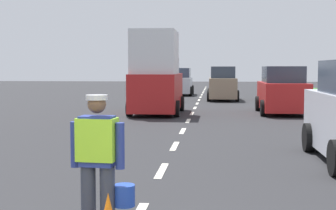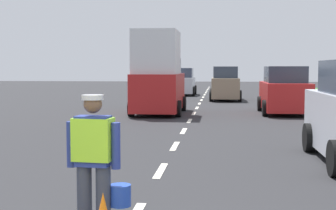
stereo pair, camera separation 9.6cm
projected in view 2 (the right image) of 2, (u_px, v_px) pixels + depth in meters
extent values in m
plane|color=#28282B|center=(197.00, 108.00, 24.61)|extent=(96.00, 96.00, 0.00)
cube|color=silver|center=(161.00, 171.00, 9.44)|extent=(0.14, 1.40, 0.01)
cube|color=silver|center=(175.00, 146.00, 12.41)|extent=(0.14, 1.40, 0.01)
cube|color=silver|center=(184.00, 131.00, 15.39)|extent=(0.14, 1.40, 0.01)
cube|color=silver|center=(189.00, 121.00, 18.36)|extent=(0.14, 1.40, 0.01)
cube|color=silver|center=(194.00, 113.00, 21.34)|extent=(0.14, 1.40, 0.01)
cube|color=silver|center=(197.00, 108.00, 24.31)|extent=(0.14, 1.40, 0.01)
cube|color=silver|center=(199.00, 104.00, 27.29)|extent=(0.14, 1.40, 0.01)
cube|color=silver|center=(201.00, 100.00, 30.26)|extent=(0.14, 1.40, 0.01)
cube|color=silver|center=(203.00, 97.00, 33.23)|extent=(0.14, 1.40, 0.01)
cube|color=silver|center=(205.00, 95.00, 36.21)|extent=(0.14, 1.40, 0.01)
cube|color=silver|center=(206.00, 93.00, 39.18)|extent=(0.14, 1.40, 0.01)
cube|color=silver|center=(207.00, 91.00, 42.16)|extent=(0.14, 1.40, 0.01)
cube|color=silver|center=(208.00, 90.00, 45.13)|extent=(0.14, 1.40, 0.01)
cube|color=silver|center=(208.00, 88.00, 48.11)|extent=(0.14, 1.40, 0.01)
cube|color=silver|center=(209.00, 87.00, 51.08)|extent=(0.14, 1.40, 0.01)
cylinder|color=#383D4C|center=(84.00, 199.00, 5.89)|extent=(0.18, 0.18, 0.82)
cylinder|color=#383D4C|center=(103.00, 200.00, 5.84)|extent=(0.18, 0.18, 0.82)
cube|color=navy|center=(93.00, 141.00, 5.81)|extent=(0.42, 0.28, 0.60)
cube|color=#A5EA33|center=(93.00, 139.00, 5.81)|extent=(0.49, 0.32, 0.51)
cylinder|color=navy|center=(71.00, 144.00, 5.87)|extent=(0.11, 0.11, 0.55)
cylinder|color=navy|center=(116.00, 146.00, 5.76)|extent=(0.11, 0.11, 0.55)
sphere|color=brown|center=(93.00, 104.00, 5.78)|extent=(0.22, 0.22, 0.22)
cylinder|color=silver|center=(93.00, 97.00, 5.77)|extent=(0.26, 0.26, 0.06)
cylinder|color=#2347B7|center=(120.00, 195.00, 5.90)|extent=(0.26, 0.26, 0.26)
cube|color=red|center=(159.00, 92.00, 21.29)|extent=(1.90, 4.60, 1.56)
cube|color=#2D3847|center=(161.00, 66.00, 22.00)|extent=(1.67, 1.61, 0.70)
cube|color=silver|center=(156.00, 52.00, 20.36)|extent=(1.81, 2.53, 1.80)
cylinder|color=black|center=(178.00, 109.00, 19.82)|extent=(0.22, 0.68, 0.68)
cylinder|color=black|center=(131.00, 108.00, 20.02)|extent=(0.22, 0.68, 0.68)
cylinder|color=black|center=(183.00, 104.00, 22.65)|extent=(0.22, 0.68, 0.68)
cylinder|color=black|center=(142.00, 103.00, 22.85)|extent=(0.22, 0.68, 0.68)
cylinder|color=black|center=(309.00, 138.00, 11.59)|extent=(0.22, 0.68, 0.68)
cylinder|color=black|center=(336.00, 158.00, 8.91)|extent=(0.22, 0.68, 0.68)
cube|color=red|center=(284.00, 96.00, 21.28)|extent=(1.83, 4.16, 1.18)
cube|color=#2D3847|center=(285.00, 74.00, 21.11)|extent=(1.61, 2.29, 0.70)
cylinder|color=black|center=(260.00, 104.00, 22.69)|extent=(0.22, 0.68, 0.68)
cylinder|color=black|center=(301.00, 104.00, 22.49)|extent=(0.22, 0.68, 0.68)
cylinder|color=black|center=(265.00, 108.00, 20.13)|extent=(0.22, 0.68, 0.68)
cylinder|color=black|center=(311.00, 108.00, 19.94)|extent=(0.22, 0.68, 0.68)
cube|color=gray|center=(225.00, 88.00, 30.18)|extent=(1.64, 4.13, 1.20)
cube|color=#2D3847|center=(225.00, 72.00, 30.00)|extent=(1.44, 2.27, 0.70)
cylinder|color=black|center=(212.00, 94.00, 31.57)|extent=(0.22, 0.68, 0.68)
cylinder|color=black|center=(238.00, 94.00, 31.39)|extent=(0.22, 0.68, 0.68)
cylinder|color=black|center=(211.00, 96.00, 29.03)|extent=(0.22, 0.68, 0.68)
cylinder|color=black|center=(240.00, 96.00, 28.85)|extent=(0.22, 0.68, 0.68)
cube|color=silver|center=(182.00, 85.00, 35.87)|extent=(1.69, 3.83, 1.11)
cube|color=#2D3847|center=(183.00, 73.00, 35.89)|extent=(1.48, 2.11, 0.70)
cylinder|color=black|center=(193.00, 91.00, 34.63)|extent=(0.22, 0.68, 0.68)
cylinder|color=black|center=(169.00, 91.00, 34.81)|extent=(0.22, 0.68, 0.68)
cylinder|color=black|center=(195.00, 90.00, 36.99)|extent=(0.22, 0.68, 0.68)
cylinder|color=black|center=(172.00, 90.00, 37.17)|extent=(0.22, 0.68, 0.68)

